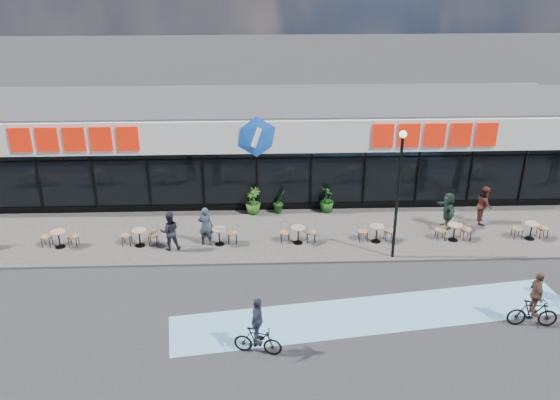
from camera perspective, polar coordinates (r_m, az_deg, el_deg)
name	(u,v)px	position (r m, az deg, el deg)	size (l,w,h in m)	color
ground	(258,293)	(22.03, -2.11, -8.93)	(120.00, 120.00, 0.00)	#28282B
sidewalk	(258,235)	(25.88, -2.14, -3.36)	(44.00, 5.00, 0.10)	#5E5953
bike_lane	(374,314)	(21.15, 9.01, -10.83)	(14.00, 2.20, 0.01)	#71B3D6
building	(257,144)	(29.97, -2.24, 5.38)	(30.60, 6.57, 4.75)	black
lamp_post	(399,185)	(23.14, 11.34, 1.43)	(0.28, 0.28, 5.33)	black
bistro_set_1	(60,236)	(26.30, -20.46, -3.30)	(1.54, 0.62, 0.90)	tan
bistro_set_2	(140,235)	(25.44, -13.35, -3.30)	(1.54, 0.62, 0.90)	tan
bistro_set_3	(219,234)	(25.00, -5.87, -3.24)	(1.54, 0.62, 0.90)	tan
bistro_set_4	(298,232)	(24.98, 1.75, -3.13)	(1.54, 0.62, 0.90)	tan
bistro_set_5	(376,231)	(25.41, 9.24, -2.96)	(1.54, 0.62, 0.90)	tan
bistro_set_6	(454,230)	(26.25, 16.37, -2.76)	(1.54, 0.62, 0.90)	tan
bistro_set_7	(530,228)	(27.47, 22.96, -2.53)	(1.54, 0.62, 0.90)	tan
potted_plant_left	(253,201)	(27.44, -2.63, -0.10)	(0.70, 0.70, 1.26)	#2A5919
potted_plant_mid	(327,199)	(27.71, 4.51, 0.05)	(0.68, 0.68, 1.22)	#1A5016
potted_plant_right	(279,202)	(27.58, -0.08, -0.16)	(0.59, 0.47, 1.06)	#1E4D16
patron_left	(206,226)	(24.79, -7.16, -2.51)	(0.62, 0.41, 1.71)	#2C3B44
patron_right	(170,231)	(24.66, -10.57, -2.96)	(0.81, 0.63, 1.67)	black
pedestrian_a	(448,210)	(27.07, 15.84, -0.96)	(1.53, 0.49, 1.65)	#1A3025
pedestrian_b	(484,205)	(28.01, 19.07, -0.43)	(0.85, 0.66, 1.74)	#441E18
cyclist_a	(534,305)	(21.62, 23.28, -9.28)	(1.71, 0.97, 2.05)	black
cyclist_c	(258,331)	(18.77, -2.17, -12.53)	(1.61, 0.98, 2.02)	black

